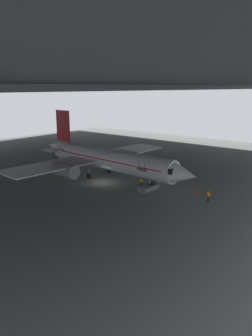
# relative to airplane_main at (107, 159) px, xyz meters

# --- Properties ---
(ground_plane) EXTENTS (110.00, 110.00, 0.00)m
(ground_plane) POSITION_rel_airplane_main_xyz_m (-2.51, -1.43, -3.35)
(ground_plane) COLOR slate
(hangar_structure) EXTENTS (121.00, 99.00, 16.72)m
(hangar_structure) POSITION_rel_airplane_main_xyz_m (-2.61, 12.36, 12.73)
(hangar_structure) COLOR #4C4F54
(hangar_structure) RESTS_ON ground_plane
(airplane_main) EXTENTS (33.44, 34.60, 10.91)m
(airplane_main) POSITION_rel_airplane_main_xyz_m (0.00, 0.00, 0.00)
(airplane_main) COLOR white
(airplane_main) RESTS_ON ground_plane
(boarding_stairs) EXTENTS (4.17, 1.75, 4.54)m
(boarding_stairs) POSITION_rel_airplane_main_xyz_m (-1.20, -9.55, -2.63)
(boarding_stairs) COLOR slate
(boarding_stairs) RESTS_ON ground_plane
(crew_worker_near_nose) EXTENTS (0.51, 0.35, 1.66)m
(crew_worker_near_nose) POSITION_rel_airplane_main_xyz_m (-0.50, -18.98, -2.40)
(crew_worker_near_nose) COLOR #232838
(crew_worker_near_nose) RESTS_ON ground_plane
(crew_worker_by_stairs) EXTENTS (0.32, 0.53, 1.61)m
(crew_worker_by_stairs) POSITION_rel_airplane_main_xyz_m (-0.73, -7.89, -2.43)
(crew_worker_by_stairs) COLOR #232838
(crew_worker_by_stairs) RESTS_ON ground_plane
(traffic_cone_orange) EXTENTS (0.36, 0.36, 0.60)m
(traffic_cone_orange) POSITION_rel_airplane_main_xyz_m (1.46, -16.13, -3.06)
(traffic_cone_orange) COLOR black
(traffic_cone_orange) RESTS_ON ground_plane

